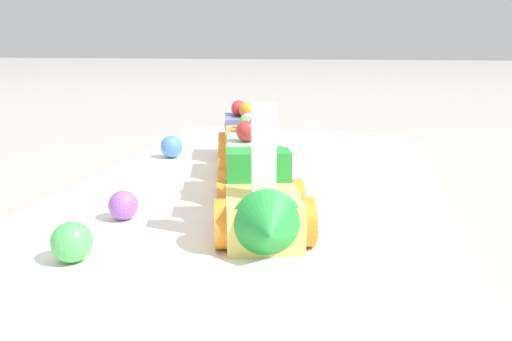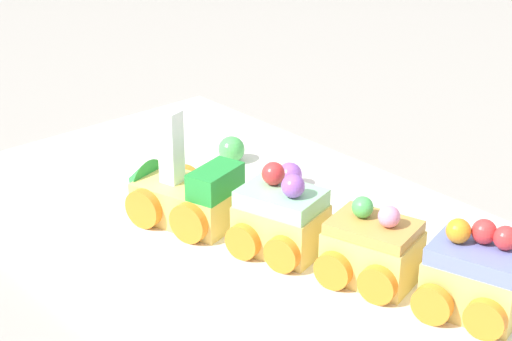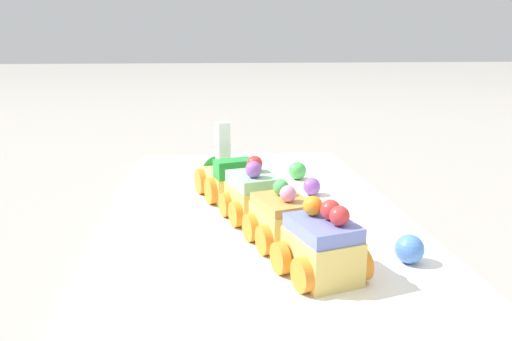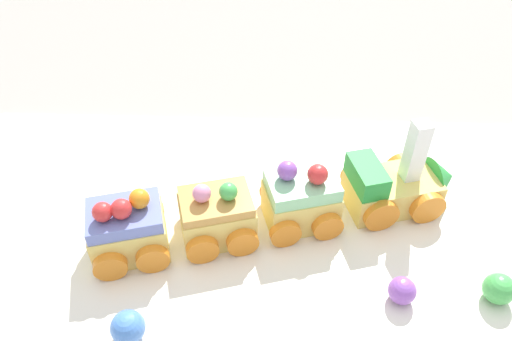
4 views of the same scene
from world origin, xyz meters
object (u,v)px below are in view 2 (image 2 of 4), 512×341
at_px(cake_car_caramel, 372,251).
at_px(cake_train_locomotive, 180,193).
at_px(gumball_purple, 290,175).
at_px(cake_car_blueberry, 476,278).
at_px(gumball_green, 232,149).
at_px(cake_car_mint, 281,220).

bearing_deg(cake_car_caramel, cake_train_locomotive, 0.02).
distance_m(cake_car_caramel, gumball_purple, 0.18).
distance_m(cake_car_blueberry, gumball_green, 0.34).
xyz_separation_m(cake_train_locomotive, cake_car_caramel, (-0.19, -0.05, 0.00)).
xyz_separation_m(cake_car_caramel, gumball_green, (0.25, -0.07, -0.01)).
relative_size(cake_car_mint, cake_car_blueberry, 1.00).
bearing_deg(cake_car_caramel, cake_car_mint, 0.00).
bearing_deg(cake_car_mint, cake_car_caramel, -180.00).
bearing_deg(cake_train_locomotive, cake_car_caramel, -179.98).
xyz_separation_m(cake_car_blueberry, gumball_green, (0.34, -0.04, -0.01)).
distance_m(cake_train_locomotive, gumball_purple, 0.12).
bearing_deg(cake_train_locomotive, gumball_purple, -113.31).
relative_size(cake_car_mint, gumball_purple, 3.40).
height_order(cake_train_locomotive, cake_car_mint, cake_train_locomotive).
distance_m(cake_car_caramel, gumball_green, 0.26).
relative_size(cake_train_locomotive, gumball_purple, 5.01).
distance_m(cake_train_locomotive, cake_car_mint, 0.11).
bearing_deg(gumball_green, cake_car_caramel, 165.47).
height_order(cake_car_caramel, gumball_purple, cake_car_caramel).
relative_size(cake_car_caramel, cake_car_blueberry, 1.00).
bearing_deg(cake_car_blueberry, cake_train_locomotive, 0.07).
height_order(cake_car_blueberry, gumball_green, cake_car_blueberry).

